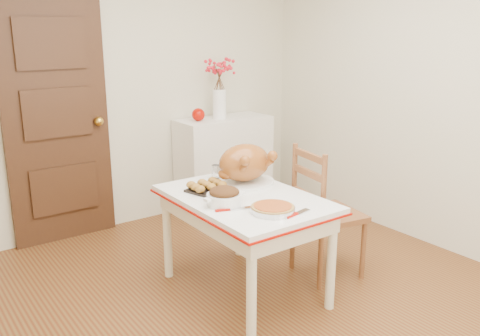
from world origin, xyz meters
TOP-DOWN VIEW (x-y plane):
  - floor at (0.00, 0.00)m, footprint 3.50×4.00m
  - wall_back at (0.00, 2.00)m, footprint 3.50×0.00m
  - wall_right at (1.75, 0.00)m, footprint 0.00×4.00m
  - door_back at (-0.70, 1.97)m, footprint 0.85×0.06m
  - sideboard at (0.83, 1.78)m, footprint 0.92×0.41m
  - kitchen_table at (-0.01, 0.30)m, footprint 0.80×1.17m
  - chair_oak at (0.65, 0.17)m, footprint 0.50×0.50m
  - berry_vase at (0.78, 1.78)m, footprint 0.30×0.30m
  - apple at (0.54, 1.78)m, footprint 0.12×0.12m
  - turkey_platter at (0.15, 0.52)m, footprint 0.47×0.39m
  - pumpkin_pie at (-0.05, -0.04)m, footprint 0.33×0.33m
  - stuffing_dish at (-0.21, 0.24)m, footprint 0.31×0.26m
  - rolls_tray at (-0.15, 0.55)m, footprint 0.29×0.25m
  - pie_server at (0.05, -0.15)m, footprint 0.22×0.10m
  - carving_knife at (-0.21, 0.13)m, footprint 0.26×0.13m
  - drinking_glass at (0.06, 0.75)m, footprint 0.07×0.07m
  - shaker_pair at (0.24, 0.78)m, footprint 0.09×0.04m

SIDE VIEW (x-z plane):
  - floor at x=0.00m, z-range 0.00..0.00m
  - kitchen_table at x=-0.01m, z-range 0.00..0.70m
  - sideboard at x=0.83m, z-range 0.00..0.92m
  - chair_oak at x=0.65m, z-range 0.00..0.97m
  - pie_server at x=0.05m, z-range 0.70..0.71m
  - carving_knife at x=-0.21m, z-range 0.70..0.71m
  - pumpkin_pie at x=-0.05m, z-range 0.70..0.75m
  - rolls_tray at x=-0.15m, z-range 0.70..0.76m
  - shaker_pair at x=0.24m, z-range 0.70..0.78m
  - drinking_glass at x=0.06m, z-range 0.70..0.80m
  - stuffing_dish at x=-0.21m, z-range 0.70..0.81m
  - turkey_platter at x=0.15m, z-range 0.70..0.98m
  - apple at x=0.54m, z-range 0.92..1.04m
  - door_back at x=-0.70m, z-range 0.00..2.06m
  - berry_vase at x=0.78m, z-range 0.92..1.50m
  - wall_back at x=0.00m, z-range 0.00..2.50m
  - wall_right at x=1.75m, z-range 0.00..2.50m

